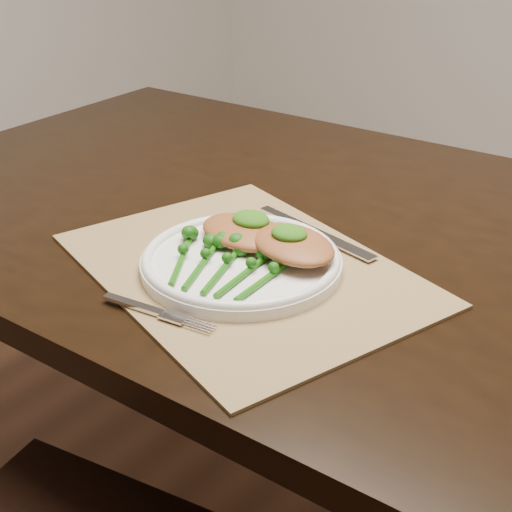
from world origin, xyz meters
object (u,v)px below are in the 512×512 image
Objects in this scene: dining_table at (326,420)px; chicken_fillet_left at (244,232)px; dinner_plate at (241,260)px; placemat at (244,269)px; broccolini_bundle at (222,270)px.

chicken_fillet_left is (-0.05, -0.16, 0.41)m from dining_table.
chicken_fillet_left reaches higher than dining_table.
dining_table is 0.44m from dinner_plate.
dinner_plate is at bearing -100.24° from dining_table.
placemat is 3.51× the size of chicken_fillet_left.
dining_table is 3.45× the size of placemat.
dining_table is 8.70× the size of broccolini_bundle.
broccolini_bundle is (0.03, -0.09, -0.01)m from chicken_fillet_left.
dining_table is at bearing 70.93° from broccolini_bundle.
chicken_fillet_left reaches higher than placemat.
dining_table is 0.42m from placemat.
broccolini_bundle is at bearing -62.69° from chicken_fillet_left.
broccolini_bundle is (0.01, -0.05, 0.01)m from dinner_plate.
chicken_fillet_left is at bearing 96.79° from broccolini_bundle.
dinner_plate reaches higher than dining_table.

